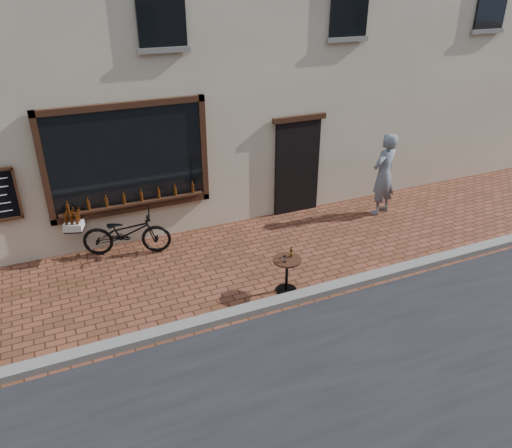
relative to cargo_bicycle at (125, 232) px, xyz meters
name	(u,v)px	position (x,y,z in m)	size (l,w,h in m)	color
ground	(291,309)	(2.20, -3.06, -0.47)	(90.00, 90.00, 0.00)	#562E1C
kerb	(286,300)	(2.20, -2.86, -0.41)	(90.00, 0.25, 0.12)	slate
cargo_bicycle	(125,232)	(0.00, 0.00, 0.00)	(2.09, 1.16, 0.99)	black
bistro_table	(287,268)	(2.37, -2.52, 0.00)	(0.51, 0.51, 0.88)	black
pedestrian	(384,174)	(5.88, -0.51, 0.50)	(0.71, 0.46, 1.94)	slate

